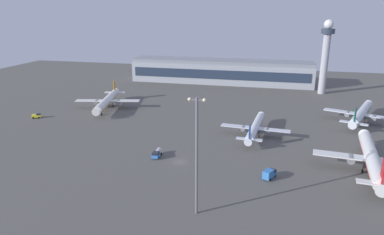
{
  "coord_description": "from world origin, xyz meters",
  "views": [
    {
      "loc": [
        30.55,
        -108.73,
        51.55
      ],
      "look_at": [
        -5.06,
        39.43,
        4.0
      ],
      "focal_mm": 32.87,
      "sensor_mm": 36.0,
      "label": 1
    }
  ],
  "objects_px": {
    "control_tower": "(326,52)",
    "cargo_loader": "(37,116)",
    "catering_truck": "(269,174)",
    "airplane_mid_apron": "(107,101)",
    "airplane_taxiway_distant": "(372,158)",
    "apron_light_central": "(197,151)",
    "airplane_near_gate": "(255,128)",
    "fuel_truck": "(157,153)",
    "airplane_terminal_side": "(361,114)"
  },
  "relations": [
    {
      "from": "control_tower",
      "to": "cargo_loader",
      "type": "bearing_deg",
      "value": -148.24
    },
    {
      "from": "catering_truck",
      "to": "cargo_loader",
      "type": "xyz_separation_m",
      "value": [
        -112.73,
        38.57,
        -0.4
      ]
    },
    {
      "from": "control_tower",
      "to": "airplane_mid_apron",
      "type": "height_order",
      "value": "control_tower"
    },
    {
      "from": "airplane_taxiway_distant",
      "to": "catering_truck",
      "type": "xyz_separation_m",
      "value": [
        -32.28,
        -13.04,
        -3.0
      ]
    },
    {
      "from": "control_tower",
      "to": "airplane_taxiway_distant",
      "type": "height_order",
      "value": "control_tower"
    },
    {
      "from": "cargo_loader",
      "to": "apron_light_central",
      "type": "bearing_deg",
      "value": 31.76
    },
    {
      "from": "airplane_near_gate",
      "to": "apron_light_central",
      "type": "bearing_deg",
      "value": -95.11
    },
    {
      "from": "control_tower",
      "to": "airplane_taxiway_distant",
      "type": "distance_m",
      "value": 115.03
    },
    {
      "from": "airplane_taxiway_distant",
      "to": "airplane_mid_apron",
      "type": "height_order",
      "value": "airplane_taxiway_distant"
    },
    {
      "from": "airplane_near_gate",
      "to": "airplane_mid_apron",
      "type": "height_order",
      "value": "airplane_mid_apron"
    },
    {
      "from": "fuel_truck",
      "to": "apron_light_central",
      "type": "height_order",
      "value": "apron_light_central"
    },
    {
      "from": "airplane_taxiway_distant",
      "to": "fuel_truck",
      "type": "relative_size",
      "value": 7.41
    },
    {
      "from": "airplane_taxiway_distant",
      "to": "airplane_mid_apron",
      "type": "xyz_separation_m",
      "value": [
        -119.12,
        49.71,
        -0.31
      ]
    },
    {
      "from": "airplane_near_gate",
      "to": "fuel_truck",
      "type": "relative_size",
      "value": 5.84
    },
    {
      "from": "airplane_taxiway_distant",
      "to": "airplane_near_gate",
      "type": "height_order",
      "value": "airplane_taxiway_distant"
    },
    {
      "from": "control_tower",
      "to": "airplane_mid_apron",
      "type": "bearing_deg",
      "value": -151.26
    },
    {
      "from": "airplane_mid_apron",
      "to": "catering_truck",
      "type": "distance_m",
      "value": 107.17
    },
    {
      "from": "catering_truck",
      "to": "airplane_terminal_side",
      "type": "bearing_deg",
      "value": 85.07
    },
    {
      "from": "control_tower",
      "to": "airplane_near_gate",
      "type": "height_order",
      "value": "control_tower"
    },
    {
      "from": "fuel_truck",
      "to": "airplane_taxiway_distant",
      "type": "bearing_deg",
      "value": -177.88
    },
    {
      "from": "catering_truck",
      "to": "fuel_truck",
      "type": "bearing_deg",
      "value": -165.4
    },
    {
      "from": "fuel_truck",
      "to": "apron_light_central",
      "type": "bearing_deg",
      "value": 122.15
    },
    {
      "from": "catering_truck",
      "to": "apron_light_central",
      "type": "height_order",
      "value": "apron_light_central"
    },
    {
      "from": "cargo_loader",
      "to": "apron_light_central",
      "type": "distance_m",
      "value": 115.06
    },
    {
      "from": "airplane_taxiway_distant",
      "to": "apron_light_central",
      "type": "relative_size",
      "value": 1.51
    },
    {
      "from": "fuel_truck",
      "to": "control_tower",
      "type": "bearing_deg",
      "value": -122.24
    },
    {
      "from": "airplane_taxiway_distant",
      "to": "cargo_loader",
      "type": "distance_m",
      "value": 147.27
    },
    {
      "from": "apron_light_central",
      "to": "cargo_loader",
      "type": "bearing_deg",
      "value": 146.27
    },
    {
      "from": "fuel_truck",
      "to": "cargo_loader",
      "type": "distance_m",
      "value": 78.98
    },
    {
      "from": "airplane_mid_apron",
      "to": "cargo_loader",
      "type": "distance_m",
      "value": 35.56
    },
    {
      "from": "airplane_near_gate",
      "to": "airplane_terminal_side",
      "type": "relative_size",
      "value": 0.9
    },
    {
      "from": "fuel_truck",
      "to": "airplane_terminal_side",
      "type": "bearing_deg",
      "value": -144.95
    },
    {
      "from": "airplane_near_gate",
      "to": "fuel_truck",
      "type": "xyz_separation_m",
      "value": [
        -33.01,
        -30.72,
        -2.24
      ]
    },
    {
      "from": "airplane_taxiway_distant",
      "to": "catering_truck",
      "type": "distance_m",
      "value": 34.94
    },
    {
      "from": "catering_truck",
      "to": "apron_light_central",
      "type": "xyz_separation_m",
      "value": [
        -18.01,
        -24.67,
        16.02
      ]
    },
    {
      "from": "control_tower",
      "to": "cargo_loader",
      "type": "height_order",
      "value": "control_tower"
    },
    {
      "from": "control_tower",
      "to": "airplane_terminal_side",
      "type": "height_order",
      "value": "control_tower"
    },
    {
      "from": "airplane_taxiway_distant",
      "to": "cargo_loader",
      "type": "height_order",
      "value": "airplane_taxiway_distant"
    },
    {
      "from": "apron_light_central",
      "to": "airplane_mid_apron",
      "type": "bearing_deg",
      "value": 128.21
    },
    {
      "from": "control_tower",
      "to": "apron_light_central",
      "type": "distance_m",
      "value": 157.94
    },
    {
      "from": "airplane_terminal_side",
      "to": "catering_truck",
      "type": "bearing_deg",
      "value": -99.9
    },
    {
      "from": "airplane_taxiway_distant",
      "to": "apron_light_central",
      "type": "bearing_deg",
      "value": -137.07
    },
    {
      "from": "control_tower",
      "to": "airplane_mid_apron",
      "type": "distance_m",
      "value": 133.37
    },
    {
      "from": "airplane_terminal_side",
      "to": "airplane_near_gate",
      "type": "bearing_deg",
      "value": -127.01
    },
    {
      "from": "catering_truck",
      "to": "control_tower",
      "type": "bearing_deg",
      "value": 102.63
    },
    {
      "from": "fuel_truck",
      "to": "airplane_near_gate",
      "type": "bearing_deg",
      "value": -139.2
    },
    {
      "from": "fuel_truck",
      "to": "cargo_loader",
      "type": "xyz_separation_m",
      "value": [
        -72.67,
        30.92,
        -0.19
      ]
    },
    {
      "from": "airplane_terminal_side",
      "to": "catering_truck",
      "type": "relative_size",
      "value": 6.76
    },
    {
      "from": "airplane_terminal_side",
      "to": "fuel_truck",
      "type": "distance_m",
      "value": 100.59
    },
    {
      "from": "airplane_near_gate",
      "to": "catering_truck",
      "type": "height_order",
      "value": "airplane_near_gate"
    }
  ]
}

